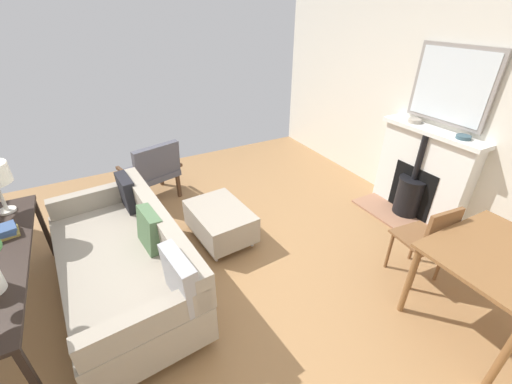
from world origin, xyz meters
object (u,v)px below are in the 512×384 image
at_px(mantel_bowl_near, 415,121).
at_px(sofa, 127,261).
at_px(book_stack, 0,233).
at_px(dining_chair_near_fireplace, 429,238).
at_px(fireplace, 419,178).
at_px(armchair_accent, 153,169).
at_px(console_table, 1,266).
at_px(dining_table, 500,265).
at_px(mantel_bowl_far, 464,137).
at_px(ottoman, 220,221).

relative_size(mantel_bowl_near, sofa, 0.07).
distance_m(book_stack, dining_chair_near_fireplace, 3.59).
xyz_separation_m(fireplace, book_stack, (4.19, -0.62, 0.28)).
height_order(armchair_accent, console_table, armchair_accent).
xyz_separation_m(mantel_bowl_near, sofa, (3.39, -0.08, -0.79)).
bearing_deg(dining_table, sofa, -35.17).
xyz_separation_m(fireplace, armchair_accent, (2.77, -1.85, -0.02)).
bearing_deg(book_stack, armchair_accent, -139.18).
bearing_deg(armchair_accent, mantel_bowl_far, 141.96).
relative_size(armchair_accent, console_table, 0.45).
bearing_deg(fireplace, console_table, -4.61).
relative_size(fireplace, armchair_accent, 1.46).
height_order(fireplace, armchair_accent, fireplace).
xyz_separation_m(book_stack, dining_table, (-3.28, 2.01, -0.13)).
relative_size(ottoman, console_table, 0.45).
relative_size(mantel_bowl_near, mantel_bowl_far, 1.02).
xyz_separation_m(ottoman, dining_table, (-1.43, 2.05, 0.39)).
relative_size(mantel_bowl_far, dining_chair_near_fireplace, 0.17).
height_order(console_table, dining_table, console_table).
height_order(armchair_accent, dining_chair_near_fireplace, dining_chair_near_fireplace).
bearing_deg(fireplace, dining_chair_near_fireplace, 41.92).
distance_m(console_table, dining_table, 3.71).
bearing_deg(armchair_accent, fireplace, 146.33).
height_order(fireplace, mantel_bowl_near, mantel_bowl_near).
height_order(mantel_bowl_far, armchair_accent, mantel_bowl_far).
height_order(fireplace, sofa, fireplace).
distance_m(mantel_bowl_far, book_stack, 4.34).
relative_size(mantel_bowl_near, armchair_accent, 0.18).
xyz_separation_m(mantel_bowl_near, console_table, (4.22, -0.08, -0.48)).
height_order(dining_table, dining_chair_near_fireplace, dining_chair_near_fireplace).
xyz_separation_m(sofa, armchair_accent, (-0.59, -1.51, 0.12)).
relative_size(console_table, dining_chair_near_fireplace, 2.19).
bearing_deg(mantel_bowl_near, armchair_accent, -29.57).
distance_m(mantel_bowl_far, console_table, 4.30).
height_order(ottoman, console_table, console_table).
xyz_separation_m(mantel_bowl_far, ottoman, (2.36, -1.00, -0.89)).
distance_m(mantel_bowl_near, ottoman, 2.56).
bearing_deg(book_stack, ottoman, -178.93).
bearing_deg(book_stack, fireplace, 171.56).
distance_m(sofa, dining_chair_near_fireplace, 2.71).
distance_m(mantel_bowl_far, armchair_accent, 3.61).
distance_m(ottoman, book_stack, 1.92).
distance_m(sofa, dining_table, 3.01).
bearing_deg(fireplace, armchair_accent, -33.67).
xyz_separation_m(fireplace, mantel_bowl_near, (-0.02, -0.26, 0.64)).
distance_m(armchair_accent, dining_table, 3.74).
relative_size(ottoman, armchair_accent, 0.99).
distance_m(console_table, book_stack, 0.31).
bearing_deg(dining_chair_near_fireplace, sofa, -25.52).
bearing_deg(armchair_accent, mantel_bowl_near, 150.43).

